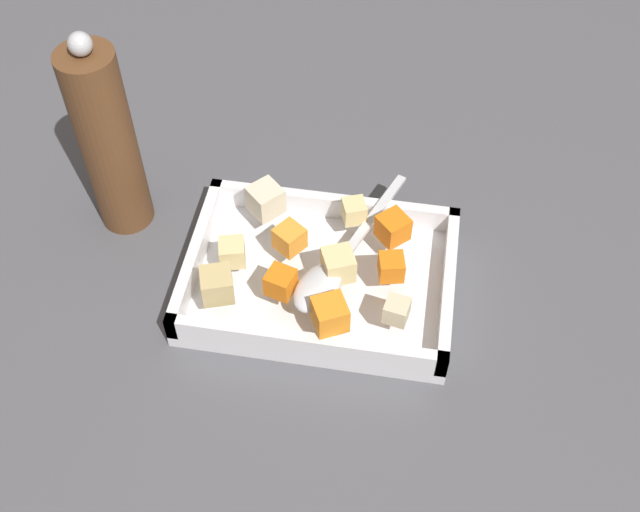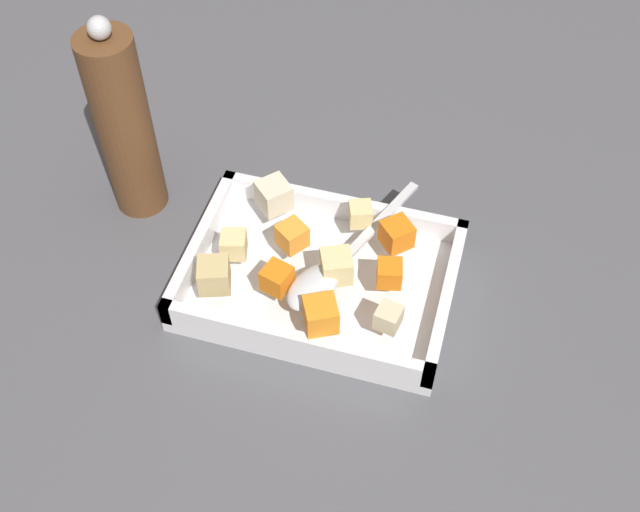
# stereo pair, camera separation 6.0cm
# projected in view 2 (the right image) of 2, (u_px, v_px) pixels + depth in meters

# --- Properties ---
(ground_plane) EXTENTS (4.00, 4.00, 0.00)m
(ground_plane) POSITION_uv_depth(u_px,v_px,m) (327.00, 298.00, 0.86)
(ground_plane) COLOR #4C4C51
(baking_dish) EXTENTS (0.29, 0.20, 0.04)m
(baking_dish) POSITION_uv_depth(u_px,v_px,m) (320.00, 279.00, 0.86)
(baking_dish) COLOR silver
(baking_dish) RESTS_ON ground_plane
(carrot_chunk_center) EXTENTS (0.04, 0.04, 0.03)m
(carrot_chunk_center) POSITION_uv_depth(u_px,v_px,m) (292.00, 236.00, 0.84)
(carrot_chunk_center) COLOR orange
(carrot_chunk_center) RESTS_ON baking_dish
(carrot_chunk_near_right) EXTENTS (0.04, 0.04, 0.03)m
(carrot_chunk_near_right) POSITION_uv_depth(u_px,v_px,m) (397.00, 234.00, 0.84)
(carrot_chunk_near_right) COLOR orange
(carrot_chunk_near_right) RESTS_ON baking_dish
(carrot_chunk_heap_top) EXTENTS (0.03, 0.03, 0.03)m
(carrot_chunk_heap_top) POSITION_uv_depth(u_px,v_px,m) (389.00, 273.00, 0.81)
(carrot_chunk_heap_top) COLOR orange
(carrot_chunk_heap_top) RESTS_ON baking_dish
(carrot_chunk_corner_sw) EXTENTS (0.04, 0.04, 0.03)m
(carrot_chunk_corner_sw) POSITION_uv_depth(u_px,v_px,m) (321.00, 315.00, 0.77)
(carrot_chunk_corner_sw) COLOR orange
(carrot_chunk_corner_sw) RESTS_ON baking_dish
(carrot_chunk_rim_edge) EXTENTS (0.03, 0.03, 0.03)m
(carrot_chunk_rim_edge) POSITION_uv_depth(u_px,v_px,m) (277.00, 278.00, 0.80)
(carrot_chunk_rim_edge) COLOR orange
(carrot_chunk_rim_edge) RESTS_ON baking_dish
(potato_chunk_mid_right) EXTENTS (0.04, 0.04, 0.03)m
(potato_chunk_mid_right) POSITION_uv_depth(u_px,v_px,m) (337.00, 264.00, 0.81)
(potato_chunk_mid_right) COLOR #E0CC89
(potato_chunk_mid_right) RESTS_ON baking_dish
(potato_chunk_heap_side) EXTENTS (0.03, 0.03, 0.02)m
(potato_chunk_heap_side) POSITION_uv_depth(u_px,v_px,m) (360.00, 214.00, 0.86)
(potato_chunk_heap_side) COLOR #E0CC89
(potato_chunk_heap_side) RESTS_ON baking_dish
(potato_chunk_near_left) EXTENTS (0.03, 0.03, 0.02)m
(potato_chunk_near_left) POSITION_uv_depth(u_px,v_px,m) (388.00, 317.00, 0.78)
(potato_chunk_near_left) COLOR beige
(potato_chunk_near_left) RESTS_ON baking_dish
(potato_chunk_corner_se) EXTENTS (0.03, 0.03, 0.03)m
(potato_chunk_corner_se) POSITION_uv_depth(u_px,v_px,m) (234.00, 243.00, 0.83)
(potato_chunk_corner_se) COLOR #E0CC89
(potato_chunk_corner_se) RESTS_ON baking_dish
(potato_chunk_near_spoon) EXTENTS (0.04, 0.04, 0.03)m
(potato_chunk_near_spoon) POSITION_uv_depth(u_px,v_px,m) (214.00, 275.00, 0.80)
(potato_chunk_near_spoon) COLOR tan
(potato_chunk_near_spoon) RESTS_ON baking_dish
(parsnip_chunk_corner_nw) EXTENTS (0.05, 0.05, 0.03)m
(parsnip_chunk_corner_nw) POSITION_uv_depth(u_px,v_px,m) (274.00, 195.00, 0.87)
(parsnip_chunk_corner_nw) COLOR beige
(parsnip_chunk_corner_nw) RESTS_ON baking_dish
(serving_spoon) EXTENTS (0.11, 0.22, 0.02)m
(serving_spoon) POSITION_uv_depth(u_px,v_px,m) (321.00, 279.00, 0.81)
(serving_spoon) COLOR silver
(serving_spoon) RESTS_ON baking_dish
(pepper_mill) EXTENTS (0.06, 0.06, 0.26)m
(pepper_mill) POSITION_uv_depth(u_px,v_px,m) (124.00, 126.00, 0.86)
(pepper_mill) COLOR brown
(pepper_mill) RESTS_ON ground_plane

